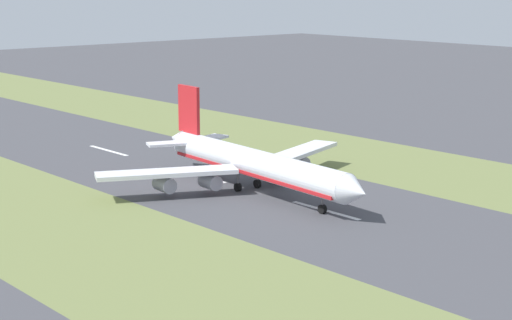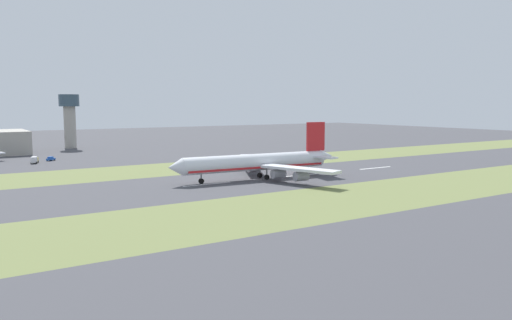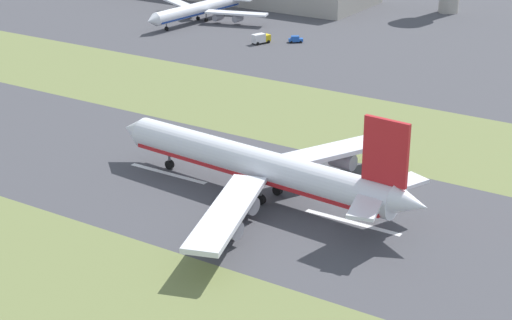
{
  "view_description": "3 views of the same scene",
  "coord_description": "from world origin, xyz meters",
  "px_view_note": "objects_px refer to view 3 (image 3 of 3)",
  "views": [
    {
      "loc": [
        116.41,
        132.26,
        43.91
      ],
      "look_at": [
        0.56,
        -0.38,
        7.0
      ],
      "focal_mm": 60.0,
      "sensor_mm": 36.0,
      "label": 1
    },
    {
      "loc": [
        -149.58,
        95.86,
        27.06
      ],
      "look_at": [
        0.56,
        -0.38,
        7.0
      ],
      "focal_mm": 35.0,
      "sensor_mm": 36.0,
      "label": 2
    },
    {
      "loc": [
        -120.06,
        -77.42,
        64.8
      ],
      "look_at": [
        0.56,
        -0.38,
        7.0
      ],
      "focal_mm": 60.0,
      "sensor_mm": 36.0,
      "label": 3
    }
  ],
  "objects_px": {
    "service_truck": "(261,38)",
    "apron_car": "(296,39)",
    "airplane_parked_apron": "(200,9)",
    "airplane_main_jet": "(264,167)"
  },
  "relations": [
    {
      "from": "service_truck",
      "to": "apron_car",
      "type": "height_order",
      "value": "service_truck"
    },
    {
      "from": "service_truck",
      "to": "apron_car",
      "type": "xyz_separation_m",
      "value": [
        7.02,
        -8.24,
        -0.66
      ]
    },
    {
      "from": "airplane_parked_apron",
      "to": "service_truck",
      "type": "xyz_separation_m",
      "value": [
        -14.69,
        -33.39,
        -2.67
      ]
    },
    {
      "from": "airplane_main_jet",
      "to": "airplane_parked_apron",
      "type": "xyz_separation_m",
      "value": [
        110.42,
        94.65,
        -1.69
      ]
    },
    {
      "from": "apron_car",
      "to": "airplane_parked_apron",
      "type": "bearing_deg",
      "value": 79.56
    },
    {
      "from": "airplane_main_jet",
      "to": "airplane_parked_apron",
      "type": "relative_size",
      "value": 1.39
    },
    {
      "from": "airplane_parked_apron",
      "to": "service_truck",
      "type": "relative_size",
      "value": 7.57
    },
    {
      "from": "airplane_parked_apron",
      "to": "service_truck",
      "type": "distance_m",
      "value": 36.58
    },
    {
      "from": "service_truck",
      "to": "airplane_main_jet",
      "type": "bearing_deg",
      "value": -147.39
    },
    {
      "from": "airplane_main_jet",
      "to": "apron_car",
      "type": "xyz_separation_m",
      "value": [
        102.75,
        53.01,
        -5.02
      ]
    }
  ]
}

